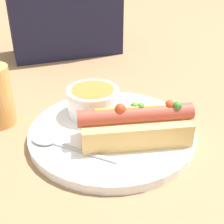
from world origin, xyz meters
TOP-DOWN VIEW (x-y plane):
  - ground_plane at (0.00, 0.00)m, footprint 4.00×4.00m
  - dinner_plate at (0.00, 0.00)m, footprint 0.29×0.29m
  - hot_dog at (0.03, -0.04)m, footprint 0.19×0.10m
  - soup_bowl at (-0.02, 0.06)m, footprint 0.10×0.10m
  - spoon at (-0.11, -0.01)m, footprint 0.12×0.12m

SIDE VIEW (x-z plane):
  - ground_plane at x=0.00m, z-range 0.00..0.00m
  - dinner_plate at x=0.00m, z-range 0.00..0.02m
  - spoon at x=-0.11m, z-range 0.02..0.02m
  - soup_bowl at x=-0.02m, z-range 0.02..0.07m
  - hot_dog at x=0.03m, z-range 0.01..0.08m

